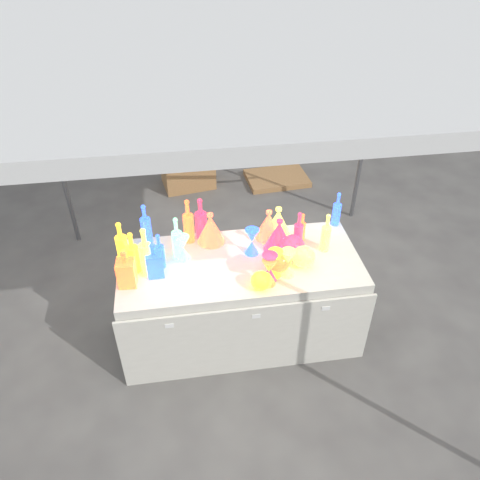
{
  "coord_description": "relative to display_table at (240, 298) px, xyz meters",
  "views": [
    {
      "loc": [
        -0.4,
        -2.64,
        2.99
      ],
      "look_at": [
        0.0,
        0.0,
        0.95
      ],
      "focal_mm": 35.0,
      "sensor_mm": 36.0,
      "label": 1
    }
  ],
  "objects": [
    {
      "name": "lampshade_3",
      "position": [
        0.34,
        0.29,
        0.5
      ],
      "size": [
        0.28,
        0.28,
        0.26
      ],
      "primitive_type": null,
      "rotation": [
        0.0,
        0.0,
        0.37
      ],
      "color": "#146B80",
      "rests_on": "display_table"
    },
    {
      "name": "bottle_7",
      "position": [
        -0.58,
        0.04,
        0.52
      ],
      "size": [
        0.08,
        0.08,
        0.29
      ],
      "primitive_type": null,
      "rotation": [
        0.0,
        0.0,
        -0.13
      ],
      "color": "#1C9D5F",
      "rests_on": "display_table"
    },
    {
      "name": "decanter_2",
      "position": [
        -0.62,
        -0.04,
        0.52
      ],
      "size": [
        0.12,
        0.12,
        0.28
      ],
      "primitive_type": null,
      "rotation": [
        0.0,
        0.0,
        0.06
      ],
      "color": "#1C9D5F",
      "rests_on": "display_table"
    },
    {
      "name": "globe_3",
      "position": [
        0.4,
        0.03,
        0.45
      ],
      "size": [
        0.22,
        0.22,
        0.15
      ],
      "primitive_type": null,
      "rotation": [
        0.0,
        0.0,
        -0.14
      ],
      "color": "#1B2D9E",
      "rests_on": "display_table"
    },
    {
      "name": "globe_2",
      "position": [
        0.26,
        -0.13,
        0.45
      ],
      "size": [
        0.25,
        0.25,
        0.15
      ],
      "primitive_type": null,
      "rotation": [
        0.0,
        0.0,
        -0.39
      ],
      "color": "orange",
      "rests_on": "display_table"
    },
    {
      "name": "hourglass_1",
      "position": [
        0.17,
        -0.22,
        0.49
      ],
      "size": [
        0.12,
        0.12,
        0.22
      ],
      "primitive_type": null,
      "rotation": [
        0.0,
        0.0,
        -0.05
      ],
      "color": "#1B2D9E",
      "rests_on": "display_table"
    },
    {
      "name": "bottle_9",
      "position": [
        0.52,
        0.2,
        0.5
      ],
      "size": [
        0.06,
        0.06,
        0.25
      ],
      "primitive_type": null,
      "rotation": [
        0.0,
        0.0,
        0.02
      ],
      "color": "orange",
      "rests_on": "display_table"
    },
    {
      "name": "bottle_3",
      "position": [
        -0.26,
        0.36,
        0.55
      ],
      "size": [
        0.12,
        0.12,
        0.36
      ],
      "primitive_type": null,
      "rotation": [
        0.0,
        0.0,
        0.4
      ],
      "color": "#1B2D9E",
      "rests_on": "display_table"
    },
    {
      "name": "lampshade_1",
      "position": [
        0.27,
        0.28,
        0.5
      ],
      "size": [
        0.23,
        0.23,
        0.25
      ],
      "primitive_type": null,
      "rotation": [
        0.0,
        0.0,
        -0.14
      ],
      "color": "yellow",
      "rests_on": "display_table"
    },
    {
      "name": "decanter_1",
      "position": [
        -0.81,
        -0.12,
        0.52
      ],
      "size": [
        0.13,
        0.13,
        0.29
      ],
      "primitive_type": null,
      "rotation": [
        0.0,
        0.0,
        -0.05
      ],
      "color": "orange",
      "rests_on": "display_table"
    },
    {
      "name": "cardboard_box_flat",
      "position": [
        0.83,
        2.4,
        -0.34
      ],
      "size": [
        0.79,
        0.59,
        0.06
      ],
      "primitive_type": "cube",
      "rotation": [
        0.0,
        0.0,
        0.08
      ],
      "color": "#AD7D4E",
      "rests_on": "ground"
    },
    {
      "name": "hourglass_3",
      "position": [
        -0.41,
        0.1,
        0.48
      ],
      "size": [
        0.11,
        0.11,
        0.21
      ],
      "primitive_type": null,
      "rotation": [
        0.0,
        0.0,
        0.03
      ],
      "color": "#D12981",
      "rests_on": "display_table"
    },
    {
      "name": "lampshade_0",
      "position": [
        -0.19,
        0.29,
        0.5
      ],
      "size": [
        0.27,
        0.27,
        0.26
      ],
      "primitive_type": null,
      "rotation": [
        0.0,
        0.0,
        0.29
      ],
      "color": "yellow",
      "rests_on": "display_table"
    },
    {
      "name": "bottle_11",
      "position": [
        0.66,
        0.05,
        0.54
      ],
      "size": [
        0.09,
        0.09,
        0.33
      ],
      "primitive_type": null,
      "rotation": [
        0.0,
        0.0,
        0.33
      ],
      "color": "#146B80",
      "rests_on": "display_table"
    },
    {
      "name": "hourglass_0",
      "position": [
        0.16,
        -0.26,
        0.48
      ],
      "size": [
        0.13,
        0.13,
        0.21
      ],
      "primitive_type": null,
      "rotation": [
        0.0,
        0.0,
        -0.25
      ],
      "color": "orange",
      "rests_on": "display_table"
    },
    {
      "name": "bottle_4",
      "position": [
        -0.67,
        -0.01,
        0.57
      ],
      "size": [
        0.11,
        0.11,
        0.39
      ],
      "primitive_type": null,
      "rotation": [
        0.0,
        0.0,
        -0.16
      ],
      "color": "#146B80",
      "rests_on": "display_table"
    },
    {
      "name": "bottle_0",
      "position": [
        -0.85,
        0.15,
        0.55
      ],
      "size": [
        0.11,
        0.11,
        0.34
      ],
      "primitive_type": null,
      "rotation": [
        0.0,
        0.0,
        0.27
      ],
      "color": "red",
      "rests_on": "display_table"
    },
    {
      "name": "hourglass_2",
      "position": [
        0.31,
        -0.18,
        0.48
      ],
      "size": [
        0.14,
        0.14,
        0.21
      ],
      "primitive_type": null,
      "rotation": [
        0.0,
        0.0,
        -0.38
      ],
      "color": "#146B80",
      "rests_on": "display_table"
    },
    {
      "name": "hourglass_4",
      "position": [
        0.22,
        -0.17,
        0.48
      ],
      "size": [
        0.13,
        0.13,
        0.22
      ],
      "primitive_type": null,
      "rotation": [
        0.0,
        0.0,
        0.22
      ],
      "color": "red",
      "rests_on": "display_table"
    },
    {
      "name": "globe_1",
      "position": [
        0.45,
        -0.1,
        0.45
      ],
      "size": [
        0.19,
        0.19,
        0.14
      ],
      "primitive_type": null,
      "rotation": [
        0.0,
        0.0,
        -0.14
      ],
      "color": "#146B80",
      "rests_on": "display_table"
    },
    {
      "name": "lampshade_2",
      "position": [
        0.31,
        0.12,
        0.51
      ],
      "size": [
        0.26,
        0.26,
        0.27
      ],
      "primitive_type": null,
      "rotation": [
        0.0,
        0.0,
        0.15
      ],
      "color": "#1B2D9E",
      "rests_on": "display_table"
    },
    {
      "name": "display_table",
      "position": [
        0.0,
        0.0,
        0.0
      ],
      "size": [
        1.84,
        0.83,
        0.75
      ],
      "color": "silver",
      "rests_on": "ground"
    },
    {
      "name": "ground",
      "position": [
        -0.0,
        0.01,
        -0.37
      ],
      "size": [
        80.0,
        80.0,
        0.0
      ],
      "primitive_type": "plane",
      "color": "slate",
      "rests_on": "ground"
    },
    {
      "name": "globe_0",
      "position": [
        0.1,
        -0.3,
        0.43
      ],
      "size": [
        0.17,
        0.17,
        0.12
      ],
      "primitive_type": null,
      "rotation": [
        0.0,
        0.0,
        0.2
      ],
      "color": "red",
      "rests_on": "display_table"
    },
    {
      "name": "bottle_5",
      "position": [
        -0.45,
        0.13,
        0.55
      ],
      "size": [
        0.09,
        0.09,
        0.36
      ],
      "primitive_type": null,
      "rotation": [
        0.0,
        0.0,
        -0.24
      ],
      "color": "#D12981",
      "rests_on": "display_table"
    },
    {
      "name": "bottle_6",
      "position": [
        -0.77,
        0.02,
        0.54
      ],
      "size": [
        0.11,
        0.11,
        0.34
      ],
      "primitive_type": null,
      "rotation": [
        0.0,
        0.0,
        0.32
      ],
      "color": "red",
      "rests_on": "display_table"
    },
    {
      "name": "bottle_1",
      "position": [
        -0.68,
        0.36,
        0.55
      ],
      "size": [
        0.1,
        0.1,
        0.34
      ],
      "primitive_type": null,
      "rotation": [
        0.0,
        0.0,
        0.31
      ],
      "color": "#1C9D5F",
      "rests_on": "display_table"
    },
    {
      "name": "decanter_0",
      "position": [
        -0.81,
        -0.07,
        0.51
      ],
      "size": [
        0.13,
        0.13,
        0.27
      ],
      "primitive_type": null,
      "rotation": [
        0.0,
        0.0,
        0.18
      ],
      "color": "red",
      "rests_on": "display_table"
    },
    {
      "name": "cardboard_box_closed",
      "position": [
        -0.28,
        2.46,
        -0.16
      ],
      "size": [
        0.66,
        0.53,
        0.44
      ],
      "primitive_type": "cube",
      "rotation": [
        0.0,
        0.0,
        0.17
      ],
      "color": "#AD7D4E",
      "rests_on": "ground"
    },
    {
      "name": "canopy_tent",
      "position": [
        -0.0,
        0.02,
        2.01
      ],
      "size": [
        3.15,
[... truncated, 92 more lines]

